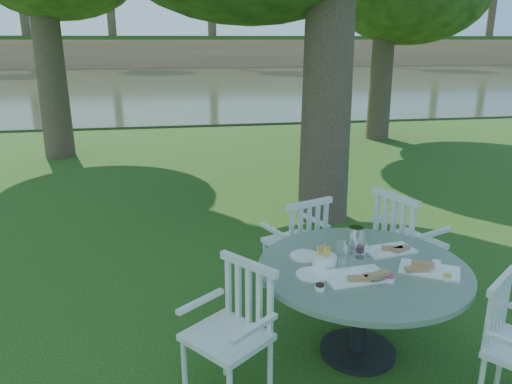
% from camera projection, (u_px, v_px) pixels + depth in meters
% --- Properties ---
extents(ground, '(140.00, 140.00, 0.00)m').
position_uv_depth(ground, '(260.00, 282.00, 4.84)').
color(ground, '#14360B').
rests_on(ground, ground).
extents(table, '(1.49, 1.49, 0.72)m').
position_uv_depth(table, '(362.00, 282.00, 3.56)').
color(table, black).
rests_on(table, ground).
extents(chair_ne, '(0.63, 0.65, 1.00)m').
position_uv_depth(chair_ne, '(402.00, 238.00, 4.36)').
color(chair_ne, silver).
rests_on(chair_ne, ground).
extents(chair_nw, '(0.60, 0.58, 0.93)m').
position_uv_depth(chair_nw, '(301.00, 239.00, 4.45)').
color(chair_nw, silver).
rests_on(chair_nw, ground).
extents(chair_sw, '(0.63, 0.64, 0.92)m').
position_uv_depth(chair_sw, '(237.00, 322.00, 3.15)').
color(chair_sw, silver).
rests_on(chair_sw, ground).
extents(chair_se, '(0.60, 0.60, 0.88)m').
position_uv_depth(chair_se, '(512.00, 337.00, 3.04)').
color(chair_se, silver).
rests_on(chair_se, ground).
extents(tableware, '(1.16, 0.71, 0.22)m').
position_uv_depth(tableware, '(358.00, 256.00, 3.58)').
color(tableware, white).
rests_on(tableware, table).
extents(river, '(100.00, 28.00, 0.12)m').
position_uv_depth(river, '(182.00, 83.00, 26.49)').
color(river, '#2D341F').
rests_on(river, ground).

